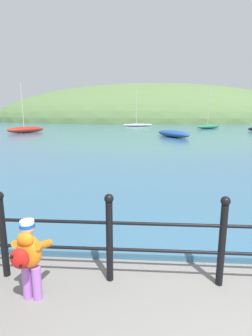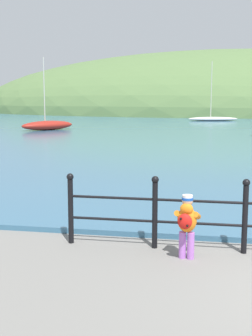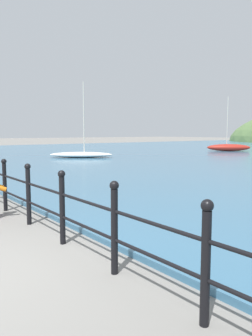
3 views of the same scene
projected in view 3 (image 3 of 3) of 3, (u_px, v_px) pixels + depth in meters
iron_railing at (62, 205)px, 5.27m from camera, size 8.75×0.12×1.21m
boat_red_dinghy at (229, 147)px, 30.21m from camera, size 3.43×3.74×4.98m
boat_far_left at (81, 154)px, 22.44m from camera, size 3.76×4.27×5.10m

